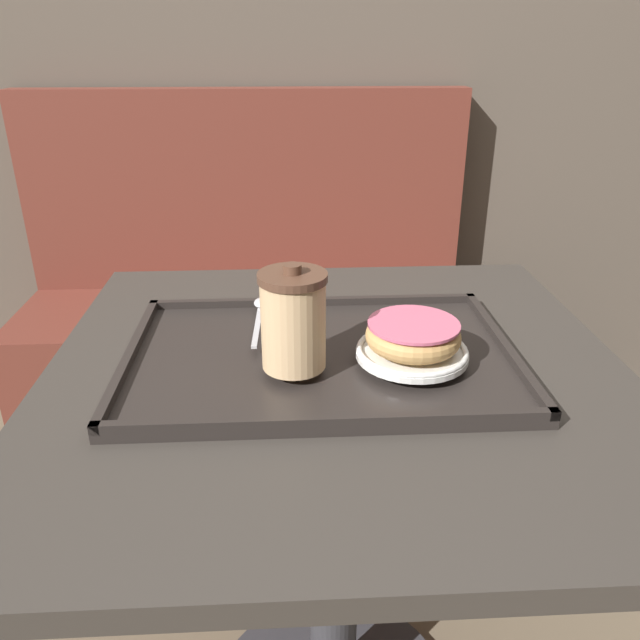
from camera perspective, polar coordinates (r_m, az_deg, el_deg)
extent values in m
cube|color=brown|center=(1.86, -1.27, 26.82)|extent=(8.00, 0.05, 2.40)
cube|color=brown|center=(1.83, -6.36, -5.05)|extent=(1.23, 0.44, 0.45)
cube|color=brown|center=(1.82, -6.82, 11.67)|extent=(1.23, 0.08, 0.55)
cube|color=#38332D|center=(0.87, 1.54, -4.93)|extent=(0.80, 0.79, 0.03)
cylinder|color=#333338|center=(1.09, 1.32, -21.37)|extent=(0.08, 0.08, 0.68)
cube|color=#282321|center=(0.87, 0.00, -3.48)|extent=(0.53, 0.36, 0.01)
cube|color=#282321|center=(0.71, 0.78, -9.22)|extent=(0.53, 0.01, 0.01)
cube|color=#282321|center=(1.02, -0.54, 1.71)|extent=(0.53, 0.01, 0.01)
cube|color=#282321|center=(0.89, -16.99, -3.08)|extent=(0.01, 0.36, 0.01)
cube|color=#282321|center=(0.91, 16.51, -2.26)|extent=(0.01, 0.36, 0.01)
cylinder|color=#E0B784|center=(0.79, -2.45, -0.40)|extent=(0.08, 0.08, 0.12)
cylinder|color=brown|center=(0.76, -2.54, 3.93)|extent=(0.09, 0.09, 0.01)
cylinder|color=brown|center=(0.76, -2.55, 4.69)|extent=(0.02, 0.02, 0.01)
cylinder|color=white|center=(0.84, 8.39, -3.07)|extent=(0.15, 0.15, 0.01)
torus|color=white|center=(0.84, 8.42, -2.71)|extent=(0.15, 0.15, 0.01)
torus|color=tan|center=(0.83, 8.50, -1.46)|extent=(0.13, 0.13, 0.03)
cylinder|color=#DB6684|center=(0.82, 8.58, -0.38)|extent=(0.12, 0.12, 0.00)
ellipsoid|color=silver|center=(0.99, -5.43, 1.59)|extent=(0.02, 0.04, 0.01)
cube|color=silver|center=(0.92, -5.75, -0.66)|extent=(0.01, 0.13, 0.00)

